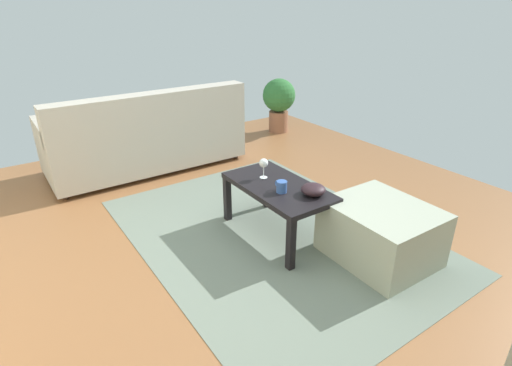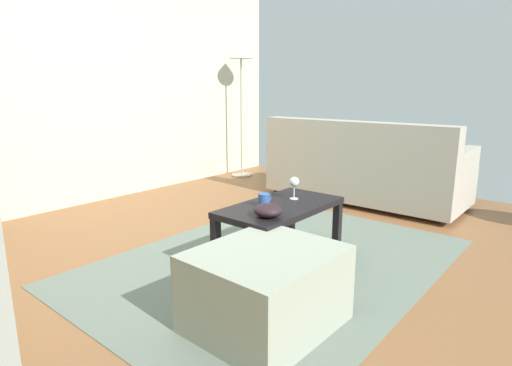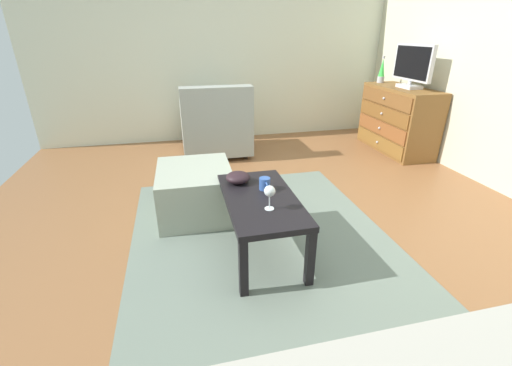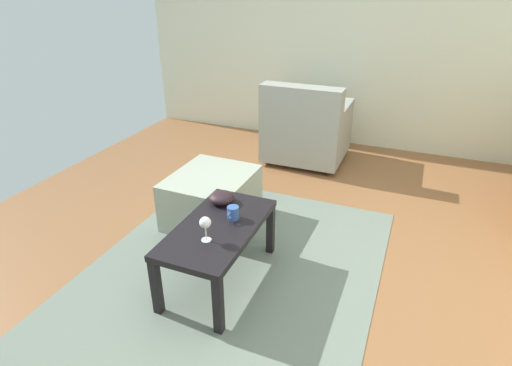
# 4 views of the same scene
# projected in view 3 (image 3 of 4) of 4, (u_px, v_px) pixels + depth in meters

# --- Properties ---
(ground_plane) EXTENTS (5.92, 5.07, 0.05)m
(ground_plane) POSITION_uv_depth(u_px,v_px,m) (285.00, 235.00, 2.63)
(ground_plane) COLOR brown
(wall_plain_left) EXTENTS (0.12, 5.07, 2.63)m
(wall_plain_left) POSITION_uv_depth(u_px,v_px,m) (226.00, 40.00, 4.50)
(wall_plain_left) COLOR silver
(wall_plain_left) RESTS_ON ground_plane
(area_rug) EXTENTS (2.60, 1.90, 0.01)m
(area_rug) POSITION_uv_depth(u_px,v_px,m) (267.00, 250.00, 2.40)
(area_rug) COLOR slate
(area_rug) RESTS_ON ground_plane
(dresser) EXTENTS (1.08, 0.49, 0.80)m
(dresser) POSITION_uv_depth(u_px,v_px,m) (398.00, 120.00, 4.27)
(dresser) COLOR brown
(dresser) RESTS_ON ground_plane
(tv) EXTENTS (0.65, 0.18, 0.49)m
(tv) POSITION_uv_depth(u_px,v_px,m) (413.00, 65.00, 3.94)
(tv) COLOR silver
(tv) RESTS_ON dresser
(lava_lamp) EXTENTS (0.09, 0.09, 0.33)m
(lava_lamp) POSITION_uv_depth(u_px,v_px,m) (382.00, 71.00, 4.43)
(lava_lamp) COLOR #B7B7BC
(lava_lamp) RESTS_ON dresser
(coffee_table) EXTENTS (0.88, 0.47, 0.42)m
(coffee_table) POSITION_uv_depth(u_px,v_px,m) (261.00, 205.00, 2.26)
(coffee_table) COLOR black
(coffee_table) RESTS_ON ground_plane
(wine_glass) EXTENTS (0.07, 0.07, 0.16)m
(wine_glass) POSITION_uv_depth(u_px,v_px,m) (270.00, 192.00, 2.04)
(wine_glass) COLOR silver
(wine_glass) RESTS_ON coffee_table
(mug) EXTENTS (0.11, 0.08, 0.08)m
(mug) POSITION_uv_depth(u_px,v_px,m) (265.00, 184.00, 2.32)
(mug) COLOR #32559F
(mug) RESTS_ON coffee_table
(bowl_decorative) EXTENTS (0.17, 0.17, 0.08)m
(bowl_decorative) POSITION_uv_depth(u_px,v_px,m) (238.00, 177.00, 2.43)
(bowl_decorative) COLOR black
(bowl_decorative) RESTS_ON coffee_table
(armchair) EXTENTS (0.80, 0.82, 0.87)m
(armchair) POSITION_uv_depth(u_px,v_px,m) (216.00, 126.00, 4.16)
(armchair) COLOR #332319
(armchair) RESTS_ON ground_plane
(ottoman) EXTENTS (0.71, 0.61, 0.40)m
(ottoman) POSITION_uv_depth(u_px,v_px,m) (195.00, 191.00, 2.83)
(ottoman) COLOR #979F8E
(ottoman) RESTS_ON ground_plane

